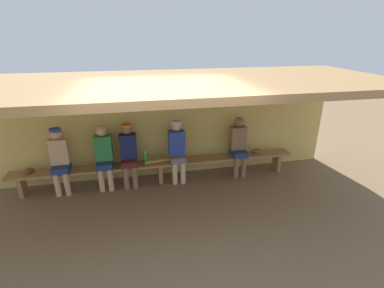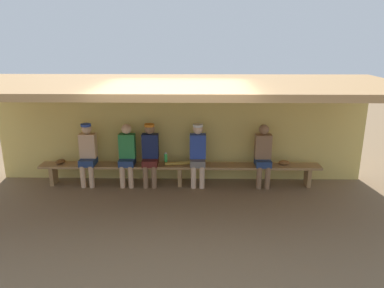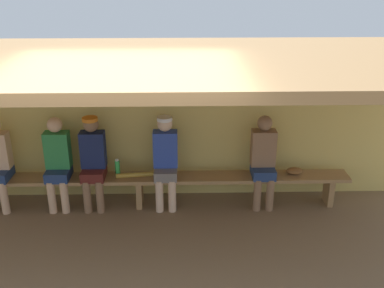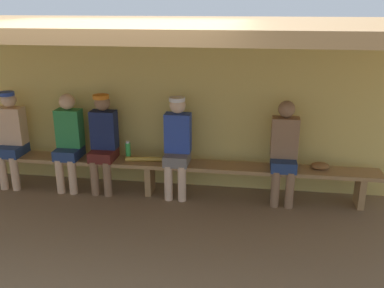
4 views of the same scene
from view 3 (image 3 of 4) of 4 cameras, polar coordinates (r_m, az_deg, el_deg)
ground_plane at (r=5.53m, az=-7.76°, el=-15.43°), size 24.00×24.00×0.00m
back_wall at (r=6.77m, az=-6.52°, el=2.52°), size 8.00×0.20×2.20m
dugout_roof at (r=5.21m, az=-8.24°, el=9.81°), size 8.00×2.80×0.12m
bench at (r=6.63m, az=-6.57°, el=-4.59°), size 6.00×0.36×0.46m
player_shirtless_tan at (r=6.69m, az=-16.31°, el=-1.91°), size 0.34×0.42×1.34m
player_near_post at (r=6.46m, az=-3.31°, el=-1.71°), size 0.34×0.42×1.34m
player_rightmost at (r=6.58m, az=-12.17°, el=-1.76°), size 0.34×0.42×1.34m
player_in_red at (r=6.57m, az=8.84°, el=-1.72°), size 0.34×0.42×1.34m
water_bottle_green at (r=6.62m, az=-9.21°, el=-2.93°), size 0.07×0.07×0.25m
baseball_glove_dark_brown at (r=6.79m, az=12.57°, el=-3.27°), size 0.24×0.18×0.09m
baseball_bat at (r=6.58m, az=-6.11°, el=-3.77°), size 0.76×0.16×0.07m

